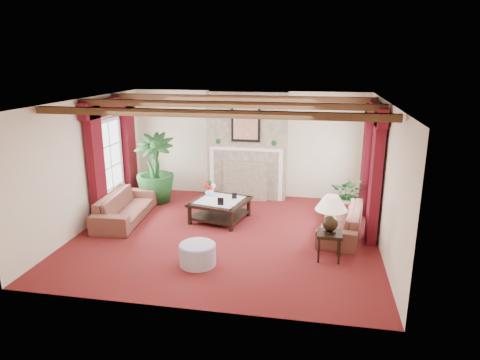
% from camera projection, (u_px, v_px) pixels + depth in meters
% --- Properties ---
extents(floor, '(6.00, 6.00, 0.00)m').
position_uv_depth(floor, '(226.00, 234.00, 8.76)').
color(floor, '#4A110D').
rests_on(floor, ground).
extents(ceiling, '(6.00, 6.00, 0.00)m').
position_uv_depth(ceiling, '(225.00, 101.00, 8.02)').
color(ceiling, white).
rests_on(ceiling, floor).
extents(back_wall, '(6.00, 0.02, 2.70)m').
position_uv_depth(back_wall, '(248.00, 144.00, 10.99)').
color(back_wall, beige).
rests_on(back_wall, ground).
extents(left_wall, '(0.02, 5.50, 2.70)m').
position_uv_depth(left_wall, '(85.00, 164.00, 8.91)').
color(left_wall, beige).
rests_on(left_wall, ground).
extents(right_wall, '(0.02, 5.50, 2.70)m').
position_uv_depth(right_wall, '(385.00, 178.00, 7.87)').
color(right_wall, beige).
rests_on(right_wall, ground).
extents(ceiling_beams, '(6.00, 3.00, 0.12)m').
position_uv_depth(ceiling_beams, '(225.00, 105.00, 8.04)').
color(ceiling_beams, '#362211').
rests_on(ceiling_beams, ceiling).
extents(fireplace, '(2.00, 0.52, 2.70)m').
position_uv_depth(fireplace, '(247.00, 91.00, 10.44)').
color(fireplace, tan).
rests_on(fireplace, ground).
extents(french_door_left, '(0.10, 1.10, 2.16)m').
position_uv_depth(french_door_left, '(106.00, 120.00, 9.64)').
color(french_door_left, white).
rests_on(french_door_left, ground).
extents(french_door_right, '(0.10, 1.10, 2.16)m').
position_uv_depth(french_door_right, '(380.00, 128.00, 8.61)').
color(french_door_right, white).
rests_on(french_door_right, ground).
extents(curtains_left, '(0.20, 2.40, 2.55)m').
position_uv_depth(curtains_left, '(109.00, 102.00, 9.51)').
color(curtains_left, '#47090F').
rests_on(curtains_left, ground).
extents(curtains_right, '(0.20, 2.40, 2.55)m').
position_uv_depth(curtains_right, '(376.00, 107.00, 8.51)').
color(curtains_right, '#47090F').
rests_on(curtains_right, ground).
extents(sofa_left, '(2.17, 0.91, 0.81)m').
position_uv_depth(sofa_left, '(125.00, 202.00, 9.46)').
color(sofa_left, '#3A0F17').
rests_on(sofa_left, ground).
extents(sofa_right, '(2.10, 1.11, 0.76)m').
position_uv_depth(sofa_right, '(341.00, 216.00, 8.72)').
color(sofa_right, '#3A0F17').
rests_on(sofa_right, ground).
extents(potted_palm, '(1.23, 1.87, 0.96)m').
position_uv_depth(potted_palm, '(156.00, 183.00, 10.65)').
color(potted_palm, black).
rests_on(potted_palm, ground).
extents(small_plant, '(1.14, 1.20, 0.71)m').
position_uv_depth(small_plant, '(349.00, 199.00, 9.87)').
color(small_plant, black).
rests_on(small_plant, ground).
extents(coffee_table, '(1.35, 1.35, 0.46)m').
position_uv_depth(coffee_table, '(220.00, 210.00, 9.50)').
color(coffee_table, black).
rests_on(coffee_table, ground).
extents(side_table, '(0.51, 0.51, 0.51)m').
position_uv_depth(side_table, '(329.00, 246.00, 7.63)').
color(side_table, black).
rests_on(side_table, ground).
extents(ottoman, '(0.64, 0.64, 0.37)m').
position_uv_depth(ottoman, '(198.00, 255.00, 7.44)').
color(ottoman, '#9591A5').
rests_on(ottoman, ground).
extents(table_lamp, '(0.55, 0.55, 0.70)m').
position_uv_depth(table_lamp, '(331.00, 214.00, 7.46)').
color(table_lamp, black).
rests_on(table_lamp, side_table).
extents(flower_vase, '(0.35, 0.36, 0.20)m').
position_uv_depth(flower_vase, '(210.00, 192.00, 9.71)').
color(flower_vase, silver).
rests_on(flower_vase, coffee_table).
extents(book, '(0.20, 0.07, 0.27)m').
position_uv_depth(book, '(227.00, 198.00, 9.14)').
color(book, black).
rests_on(book, coffee_table).
extents(photo_frame_a, '(0.13, 0.03, 0.18)m').
position_uv_depth(photo_frame_a, '(221.00, 202.00, 9.06)').
color(photo_frame_a, black).
rests_on(photo_frame_a, coffee_table).
extents(photo_frame_b, '(0.11, 0.05, 0.14)m').
position_uv_depth(photo_frame_b, '(234.00, 196.00, 9.49)').
color(photo_frame_b, black).
rests_on(photo_frame_b, coffee_table).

